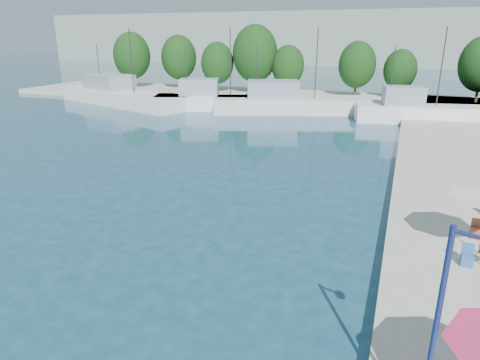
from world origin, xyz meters
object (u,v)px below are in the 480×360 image
at_px(trawler_02, 215,101).
at_px(trawler_04, 418,112).
at_px(trawler_01, 122,96).
at_px(street_lamp, 459,302).
at_px(trawler_03, 293,104).

bearing_deg(trawler_02, trawler_04, -19.93).
height_order(trawler_01, trawler_02, same).
height_order(trawler_02, street_lamp, trawler_02).
xyz_separation_m(trawler_02, street_lamp, (23.85, -41.55, 3.02)).
relative_size(trawler_02, trawler_03, 0.78).
xyz_separation_m(trawler_02, trawler_03, (9.78, 1.44, -0.00)).
distance_m(trawler_02, trawler_04, 23.89).
xyz_separation_m(trawler_01, trawler_02, (13.76, 0.41, 0.00)).
height_order(trawler_01, street_lamp, trawler_01).
xyz_separation_m(trawler_02, trawler_04, (23.89, 0.15, 0.00)).
height_order(trawler_02, trawler_03, same).
relative_size(trawler_01, street_lamp, 4.49).
height_order(trawler_03, trawler_04, same).
relative_size(trawler_02, street_lamp, 3.22).
relative_size(trawler_02, trawler_04, 1.15).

